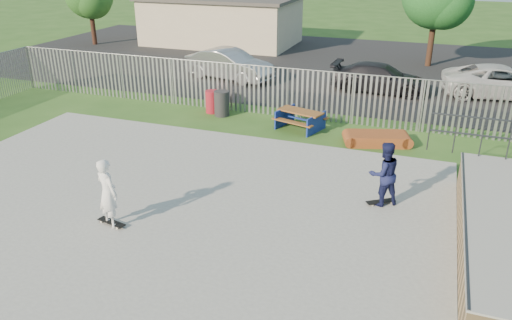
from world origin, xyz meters
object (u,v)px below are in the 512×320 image
(car_dark, at_px, (381,78))
(skater_white, at_px, (108,193))
(skater_navy, at_px, (384,174))
(car_silver, at_px, (229,64))
(car_white, at_px, (502,82))
(trash_bin_red, at_px, (212,102))
(picnic_table, at_px, (300,120))
(funbox, at_px, (377,139))
(trash_bin_grey, at_px, (222,103))

(car_dark, distance_m, skater_white, 15.61)
(skater_white, bearing_deg, skater_navy, -128.65)
(car_silver, bearing_deg, car_white, -71.21)
(car_silver, relative_size, car_white, 0.90)
(trash_bin_red, bearing_deg, car_silver, 105.39)
(car_white, bearing_deg, picnic_table, 125.62)
(skater_navy, bearing_deg, car_silver, -86.37)
(car_dark, xyz_separation_m, skater_navy, (1.50, -11.55, 0.34))
(funbox, relative_size, skater_white, 1.24)
(trash_bin_red, relative_size, car_silver, 0.20)
(skater_white, bearing_deg, car_silver, -55.93)
(trash_bin_red, relative_size, skater_white, 0.53)
(skater_navy, bearing_deg, trash_bin_red, -73.34)
(funbox, height_order, skater_white, skater_white)
(car_white, xyz_separation_m, skater_navy, (-3.80, -12.55, 0.28))
(funbox, bearing_deg, picnic_table, 150.88)
(picnic_table, height_order, car_silver, car_silver)
(skater_white, bearing_deg, car_dark, -84.72)
(picnic_table, distance_m, car_silver, 8.10)
(picnic_table, distance_m, skater_navy, 6.51)
(trash_bin_grey, distance_m, car_white, 12.88)
(picnic_table, bearing_deg, car_silver, 149.30)
(car_silver, distance_m, skater_navy, 14.54)
(funbox, height_order, skater_navy, skater_navy)
(trash_bin_red, distance_m, skater_navy, 9.76)
(car_silver, xyz_separation_m, skater_navy, (9.13, -11.31, 0.23))
(funbox, bearing_deg, car_silver, 124.37)
(picnic_table, bearing_deg, skater_navy, -38.22)
(funbox, relative_size, car_silver, 0.46)
(picnic_table, relative_size, funbox, 0.94)
(car_silver, relative_size, skater_navy, 2.68)
(funbox, relative_size, car_dark, 0.47)
(trash_bin_grey, bearing_deg, car_white, 31.83)
(trash_bin_grey, height_order, skater_white, skater_white)
(car_white, distance_m, skater_navy, 13.11)
(funbox, height_order, car_silver, car_silver)
(trash_bin_red, bearing_deg, skater_navy, -38.06)
(car_white, bearing_deg, skater_white, 139.81)
(car_silver, bearing_deg, trash_bin_grey, -146.87)
(skater_navy, bearing_deg, skater_white, -6.33)
(trash_bin_grey, height_order, skater_navy, skater_navy)
(trash_bin_grey, bearing_deg, car_dark, 45.80)
(picnic_table, distance_m, car_dark, 6.60)
(picnic_table, relative_size, trash_bin_red, 2.19)
(car_dark, bearing_deg, car_silver, 94.05)
(picnic_table, bearing_deg, funbox, 5.43)
(picnic_table, xyz_separation_m, skater_navy, (3.69, -5.32, 0.66))
(picnic_table, distance_m, car_white, 10.42)
(trash_bin_grey, bearing_deg, skater_navy, -38.90)
(trash_bin_grey, xyz_separation_m, car_dark, (5.63, 5.79, 0.17))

